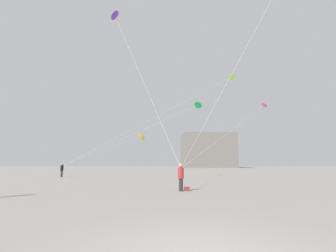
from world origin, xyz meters
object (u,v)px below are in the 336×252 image
Objects in this scene: person_in_red at (181,176)px; kite_lime_delta at (222,82)px; kite_magenta_delta at (262,107)px; building_left_hall at (207,151)px; handbag_beside_flyer at (187,189)px; kite_amber_diamond at (141,136)px; kite_violet_diamond at (115,17)px; kite_emerald_diamond at (196,106)px; person_in_black at (62,169)px.

kite_lime_delta reaches higher than person_in_red.
person_in_red is 0.07× the size of kite_lime_delta.
building_left_hall is (4.91, 67.26, -2.29)m from kite_magenta_delta.
handbag_beside_flyer is at bearing -124.47° from kite_magenta_delta.
kite_amber_diamond reaches higher than person_in_red.
building_left_hall is (22.06, 76.37, -8.85)m from kite_violet_diamond.
kite_emerald_diamond is 15.81m from kite_violet_diamond.
kite_emerald_diamond is 0.96× the size of kite_magenta_delta.
person_in_black is 20.65m from handbag_beside_flyer.
kite_lime_delta is at bearing 70.96° from handbag_beside_flyer.
kite_lime_delta is 14.99m from kite_amber_diamond.
kite_violet_diamond is at bearing -106.11° from building_left_hall.
building_left_hall is at bearing 73.89° from kite_violet_diamond.
person_in_black is 18.23m from kite_violet_diamond.
person_in_black is 0.07× the size of kite_lime_delta.
person_in_red is 17.08m from kite_violet_diamond.
kite_emerald_diamond is at bearing 80.23° from handbag_beside_flyer.
handbag_beside_flyer is at bearing -99.77° from kite_emerald_diamond.
kite_emerald_diamond is at bearing 51.64° from kite_violet_diamond.
kite_emerald_diamond is 54.24× the size of handbag_beside_flyer.
kite_lime_delta reaches higher than kite_amber_diamond.
person_in_red is at bearing -100.74° from kite_emerald_diamond.
kite_magenta_delta is 1.24× the size of kite_violet_diamond.
building_left_hall reaches higher than kite_amber_diamond.
kite_violet_diamond is at bearing -128.36° from kite_emerald_diamond.
kite_magenta_delta is 56.52× the size of handbag_beside_flyer.
person_in_red is 0.11× the size of kite_violet_diamond.
kite_violet_diamond is (-1.39, -16.06, 9.63)m from kite_amber_diamond.
kite_lime_delta is at bearing -3.00° from person_in_red.
kite_amber_diamond is (8.71, 7.51, 4.71)m from person_in_black.
kite_lime_delta reaches higher than kite_magenta_delta.
person_in_red is at bearing -53.44° from kite_violet_diamond.
person_in_red is 21.68m from kite_magenta_delta.
kite_lime_delta reaches higher than handbag_beside_flyer.
kite_lime_delta is 20.91m from kite_violet_diamond.
kite_lime_delta is 1.34× the size of kite_emerald_diamond.
person_in_black is at bearing -161.37° from kite_lime_delta.
building_left_hall reaches higher than handbag_beside_flyer.
kite_magenta_delta is (24.47, 0.57, 7.78)m from person_in_black.
person_in_black is 0.09× the size of kite_magenta_delta.
kite_violet_diamond reaches higher than handbag_beside_flyer.
building_left_hall is 85.49m from handbag_beside_flyer.
handbag_beside_flyer is (5.86, -7.33, -15.10)m from kite_violet_diamond.
kite_amber_diamond is 0.65× the size of kite_violet_diamond.
kite_magenta_delta reaches higher than person_in_red.
kite_amber_diamond is 17.50m from kite_magenta_delta.
handbag_beside_flyer is (13.18, -15.88, -0.76)m from person_in_black.
kite_violet_diamond is at bearing 128.64° from handbag_beside_flyer.
kite_violet_diamond reaches higher than building_left_hall.
kite_amber_diamond reaches higher than handbag_beside_flyer.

